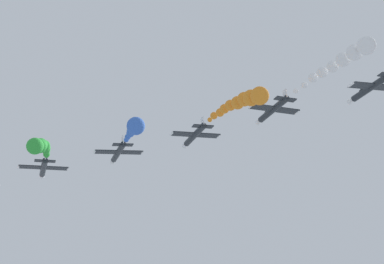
{
  "coord_description": "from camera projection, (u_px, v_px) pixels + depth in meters",
  "views": [
    {
      "loc": [
        -26.13,
        -69.75,
        55.14
      ],
      "look_at": [
        0.0,
        0.0,
        88.03
      ],
      "focal_mm": 41.73,
      "sensor_mm": 36.0,
      "label": 1
    }
  ],
  "objects": [
    {
      "name": "airplane_left_outer",
      "position": [
        194.0,
        135.0,
        82.09
      ],
      "size": [
        9.55,
        10.35,
        2.48
      ],
      "rotation": [
        0.0,
        -0.09,
        0.0
      ],
      "color": "#23282D"
    },
    {
      "name": "smoke_trail_left_outer",
      "position": [
        244.0,
        101.0,
        64.97
      ],
      "size": [
        2.74,
        17.79,
        5.18
      ],
      "color": "orange"
    },
    {
      "name": "smoke_trail_left_inner",
      "position": [
        41.0,
        147.0,
        70.27
      ],
      "size": [
        3.92,
        17.5,
        6.03
      ],
      "color": "green"
    },
    {
      "name": "airplane_trailing",
      "position": [
        371.0,
        87.0,
        74.34
      ],
      "size": [
        9.54,
        10.35,
        2.61
      ],
      "rotation": [
        0.0,
        -0.12,
        0.0
      ],
      "color": "#23282D"
    },
    {
      "name": "smoke_trail_right_outer",
      "position": [
        345.0,
        58.0,
        61.0
      ],
      "size": [
        2.45,
        17.55,
        3.5
      ],
      "color": "white"
    },
    {
      "name": "airplane_right_inner",
      "position": [
        118.0,
        153.0,
        86.01
      ],
      "size": [
        9.54,
        10.35,
        2.58
      ],
      "rotation": [
        0.0,
        -0.11,
        0.0
      ],
      "color": "#23282D"
    },
    {
      "name": "airplane_left_inner",
      "position": [
        44.0,
        168.0,
        87.87
      ],
      "size": [
        9.56,
        10.35,
        2.38
      ],
      "rotation": [
        0.0,
        -0.07,
        0.0
      ],
      "color": "#23282D"
    },
    {
      "name": "airplane_right_outer",
      "position": [
        273.0,
        110.0,
        77.92
      ],
      "size": [
        9.57,
        10.35,
        2.34
      ],
      "rotation": [
        0.0,
        -0.05,
        0.0
      ],
      "color": "#23282D"
    },
    {
      "name": "smoke_trail_right_inner",
      "position": [
        134.0,
        127.0,
        67.81
      ],
      "size": [
        4.05,
        18.52,
        6.55
      ],
      "color": "blue"
    }
  ]
}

